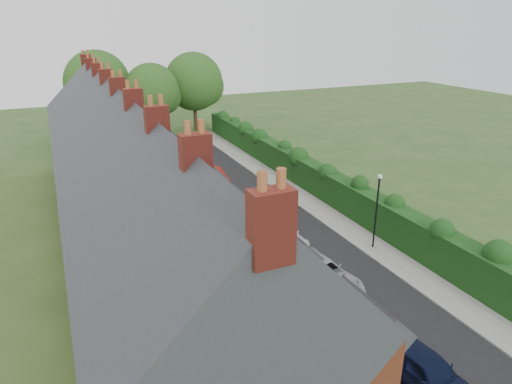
# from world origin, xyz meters

# --- Properties ---
(ground) EXTENTS (140.00, 140.00, 0.00)m
(ground) POSITION_xyz_m (0.00, 0.00, 0.00)
(ground) COLOR #2D4C1E
(ground) RESTS_ON ground
(road) EXTENTS (6.00, 58.00, 0.02)m
(road) POSITION_xyz_m (-0.50, 11.00, 0.01)
(road) COLOR black
(road) RESTS_ON ground
(pavement_hedge_side) EXTENTS (2.20, 58.00, 0.12)m
(pavement_hedge_side) POSITION_xyz_m (3.60, 11.00, 0.06)
(pavement_hedge_side) COLOR gray
(pavement_hedge_side) RESTS_ON ground
(pavement_house_side) EXTENTS (1.70, 58.00, 0.12)m
(pavement_house_side) POSITION_xyz_m (-4.35, 11.00, 0.06)
(pavement_house_side) COLOR gray
(pavement_house_side) RESTS_ON ground
(kerb_hedge_side) EXTENTS (0.18, 58.00, 0.13)m
(kerb_hedge_side) POSITION_xyz_m (2.55, 11.00, 0.07)
(kerb_hedge_side) COLOR #979792
(kerb_hedge_side) RESTS_ON ground
(kerb_house_side) EXTENTS (0.18, 58.00, 0.13)m
(kerb_house_side) POSITION_xyz_m (-3.55, 11.00, 0.07)
(kerb_house_side) COLOR #979792
(kerb_house_side) RESTS_ON ground
(hedge) EXTENTS (2.10, 58.00, 2.85)m
(hedge) POSITION_xyz_m (5.40, 11.00, 1.60)
(hedge) COLOR #183B12
(hedge) RESTS_ON ground
(terrace_row) EXTENTS (9.05, 40.50, 11.50)m
(terrace_row) POSITION_xyz_m (-10.87, 9.98, 4.47)
(terrace_row) COLOR #9B4727
(terrace_row) RESTS_ON ground
(garden_wall_row) EXTENTS (0.35, 40.35, 1.10)m
(garden_wall_row) POSITION_xyz_m (-5.35, 10.00, 0.46)
(garden_wall_row) COLOR maroon
(garden_wall_row) RESTS_ON ground
(lamppost) EXTENTS (0.32, 0.32, 5.16)m
(lamppost) POSITION_xyz_m (3.40, 4.00, 3.30)
(lamppost) COLOR black
(lamppost) RESTS_ON ground
(tree_far_left) EXTENTS (7.14, 6.80, 9.29)m
(tree_far_left) POSITION_xyz_m (-2.65, 40.08, 5.71)
(tree_far_left) COLOR #332316
(tree_far_left) RESTS_ON ground
(tree_far_right) EXTENTS (7.98, 7.60, 10.31)m
(tree_far_right) POSITION_xyz_m (3.39, 42.08, 6.31)
(tree_far_right) COLOR #332316
(tree_far_right) RESTS_ON ground
(tree_far_back) EXTENTS (8.40, 8.00, 10.82)m
(tree_far_back) POSITION_xyz_m (-8.59, 43.08, 6.62)
(tree_far_back) COLOR #332316
(tree_far_back) RESTS_ON ground
(car_navy) EXTENTS (2.45, 4.88, 1.60)m
(car_navy) POSITION_xyz_m (-2.28, -6.64, 0.80)
(car_navy) COLOR black
(car_navy) RESTS_ON ground
(car_silver_a) EXTENTS (1.51, 4.17, 1.36)m
(car_silver_a) POSITION_xyz_m (-3.00, -3.38, 0.68)
(car_silver_a) COLOR #B0B0B5
(car_silver_a) RESTS_ON ground
(car_silver_b) EXTENTS (3.29, 6.01, 1.60)m
(car_silver_b) POSITION_xyz_m (-2.21, 1.49, 0.80)
(car_silver_b) COLOR #A5A8AD
(car_silver_b) RESTS_ON ground
(car_white) EXTENTS (2.32, 4.71, 1.32)m
(car_white) POSITION_xyz_m (-1.70, 7.00, 0.66)
(car_white) COLOR silver
(car_white) RESTS_ON ground
(car_green) EXTENTS (1.78, 4.01, 1.34)m
(car_green) POSITION_xyz_m (-3.00, 16.20, 0.67)
(car_green) COLOR black
(car_green) RESTS_ON ground
(car_red) EXTENTS (1.88, 4.42, 1.42)m
(car_red) POSITION_xyz_m (-1.92, 20.52, 0.71)
(car_red) COLOR maroon
(car_red) RESTS_ON ground
(car_beige) EXTENTS (2.86, 5.36, 1.43)m
(car_beige) POSITION_xyz_m (-3.00, 27.40, 0.72)
(car_beige) COLOR tan
(car_beige) RESTS_ON ground
(car_grey) EXTENTS (2.41, 5.29, 1.50)m
(car_grey) POSITION_xyz_m (-3.00, 30.07, 0.75)
(car_grey) COLOR #54575B
(car_grey) RESTS_ON ground
(car_black) EXTENTS (1.81, 3.86, 1.28)m
(car_black) POSITION_xyz_m (-3.00, 38.55, 0.64)
(car_black) COLOR black
(car_black) RESTS_ON ground
(horse) EXTENTS (0.98, 1.77, 1.42)m
(horse) POSITION_xyz_m (0.33, 10.68, 0.71)
(horse) COLOR #4A301B
(horse) RESTS_ON ground
(horse_cart) EXTENTS (1.22, 2.70, 1.95)m
(horse_cart) POSITION_xyz_m (0.33, 12.49, 1.11)
(horse_cart) COLOR black
(horse_cart) RESTS_ON ground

